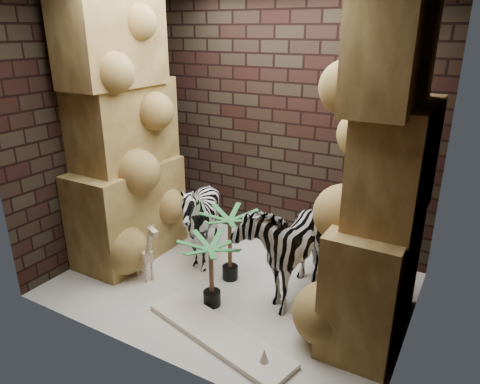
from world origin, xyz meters
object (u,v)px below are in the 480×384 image
Objects in this scene: palm_back at (211,273)px; giraffe_toy at (143,247)px; surfboard at (218,334)px; zebra_left at (201,225)px; palm_front at (230,246)px; zebra_right at (287,234)px.

giraffe_toy is at bearing 176.41° from palm_back.
palm_back is 0.47× the size of surfboard.
zebra_left is at bearing 131.08° from palm_back.
palm_front is at bearing 100.77° from palm_back.
zebra_left is 0.71× the size of surfboard.
zebra_right is at bearing 49.60° from palm_back.
palm_back is at bearing -28.46° from zebra_left.
palm_front reaches higher than giraffe_toy.
giraffe_toy is (-0.36, -0.57, -0.12)m from zebra_left.
palm_back is (0.10, -0.50, -0.04)m from palm_front.
giraffe_toy is 0.48× the size of surfboard.
zebra_right is 1.74× the size of giraffe_toy.
giraffe_toy is at bearing -101.96° from zebra_left.
palm_front reaches higher than palm_back.
palm_back is (-0.51, -0.60, -0.28)m from zebra_right.
zebra_right is 1.19× the size of zebra_left.
zebra_right is 0.83m from palm_back.
zebra_left is 1.35× the size of palm_front.
zebra_left is at bearing 178.68° from zebra_right.
zebra_left is (-1.06, 0.03, -0.15)m from zebra_right.
zebra_right is at bearing 92.07° from surfboard.
giraffe_toy is 1.33m from surfboard.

